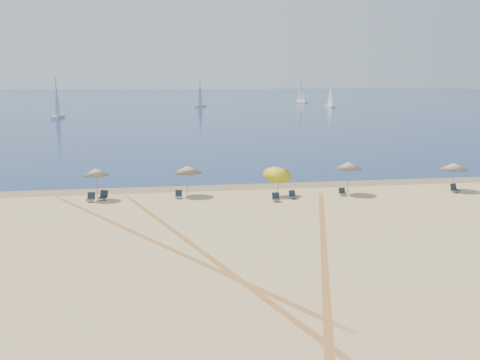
% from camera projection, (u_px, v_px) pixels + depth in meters
% --- Properties ---
extents(ground, '(160.00, 160.00, 0.00)m').
position_uv_depth(ground, '(318.00, 299.00, 22.63)').
color(ground, tan).
rests_on(ground, ground).
extents(ocean, '(500.00, 500.00, 0.00)m').
position_uv_depth(ocean, '(165.00, 99.00, 241.00)').
color(ocean, '#0C2151').
rests_on(ocean, ground).
extents(wet_sand, '(500.00, 500.00, 0.00)m').
position_uv_depth(wet_sand, '(232.00, 187.00, 45.92)').
color(wet_sand, olive).
rests_on(wet_sand, ground).
extents(umbrella_1, '(1.86, 1.86, 2.44)m').
position_uv_depth(umbrella_1, '(96.00, 172.00, 40.74)').
color(umbrella_1, gray).
rests_on(umbrella_1, ground).
extents(umbrella_2, '(2.19, 2.19, 2.38)m').
position_uv_depth(umbrella_2, '(187.00, 169.00, 42.14)').
color(umbrella_2, gray).
rests_on(umbrella_2, ground).
extents(umbrella_3, '(2.17, 2.19, 2.60)m').
position_uv_depth(umbrella_3, '(277.00, 172.00, 42.03)').
color(umbrella_3, gray).
rests_on(umbrella_3, ground).
extents(umbrella_4, '(2.11, 2.11, 2.59)m').
position_uv_depth(umbrella_4, '(348.00, 165.00, 42.71)').
color(umbrella_4, gray).
rests_on(umbrella_4, ground).
extents(umbrella_5, '(2.28, 2.28, 2.29)m').
position_uv_depth(umbrella_5, '(454.00, 166.00, 44.15)').
color(umbrella_5, gray).
rests_on(umbrella_5, ground).
extents(chair_2, '(0.66, 0.74, 0.67)m').
position_uv_depth(chair_2, '(91.00, 198.00, 40.35)').
color(chair_2, black).
rests_on(chair_2, ground).
extents(chair_3, '(0.77, 0.83, 0.70)m').
position_uv_depth(chair_3, '(103.00, 196.00, 40.94)').
color(chair_3, black).
rests_on(chair_3, ground).
extents(chair_4, '(0.56, 0.64, 0.61)m').
position_uv_depth(chair_4, '(179.00, 195.00, 41.46)').
color(chair_4, black).
rests_on(chair_4, ground).
extents(chair_5, '(0.54, 0.63, 0.65)m').
position_uv_depth(chair_5, '(276.00, 198.00, 40.42)').
color(chair_5, black).
rests_on(chair_5, ground).
extents(chair_6, '(0.63, 0.70, 0.61)m').
position_uv_depth(chair_6, '(293.00, 195.00, 41.37)').
color(chair_6, black).
rests_on(chair_6, ground).
extents(chair_7, '(0.52, 0.60, 0.59)m').
position_uv_depth(chair_7, '(343.00, 192.00, 42.48)').
color(chair_7, black).
rests_on(chair_7, ground).
extents(chair_8, '(0.69, 0.77, 0.68)m').
position_uv_depth(chair_8, '(455.00, 189.00, 43.61)').
color(chair_8, black).
rests_on(chair_8, ground).
extents(sailboat_0, '(2.25, 6.11, 8.89)m').
position_uv_depth(sailboat_0, '(57.00, 106.00, 123.44)').
color(sailboat_0, white).
rests_on(sailboat_0, ocean).
extents(sailboat_1, '(3.77, 5.35, 7.98)m').
position_uv_depth(sailboat_1, '(301.00, 96.00, 198.17)').
color(sailboat_1, white).
rests_on(sailboat_1, ocean).
extents(sailboat_2, '(4.21, 5.67, 8.55)m').
position_uv_depth(sailboat_2, '(200.00, 98.00, 172.79)').
color(sailboat_2, white).
rests_on(sailboat_2, ocean).
extents(sailboat_3, '(1.70, 5.63, 8.29)m').
position_uv_depth(sailboat_3, '(330.00, 99.00, 169.11)').
color(sailboat_3, white).
rests_on(sailboat_3, ocean).
extents(tire_tracks, '(46.03, 40.39, 0.00)m').
position_uv_depth(tire_tracks, '(222.00, 245.00, 30.00)').
color(tire_tracks, tan).
rests_on(tire_tracks, ground).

